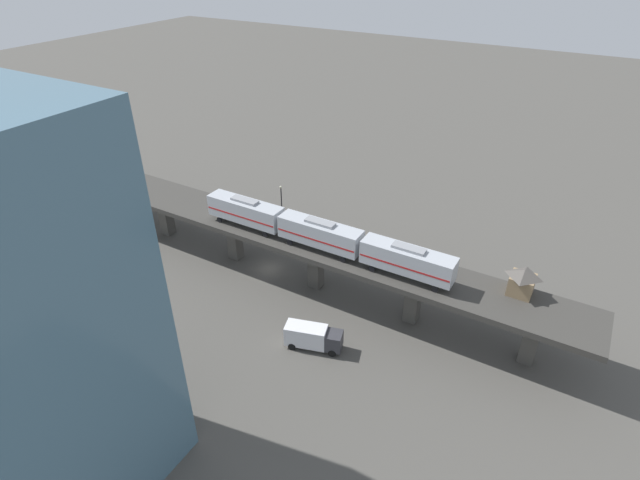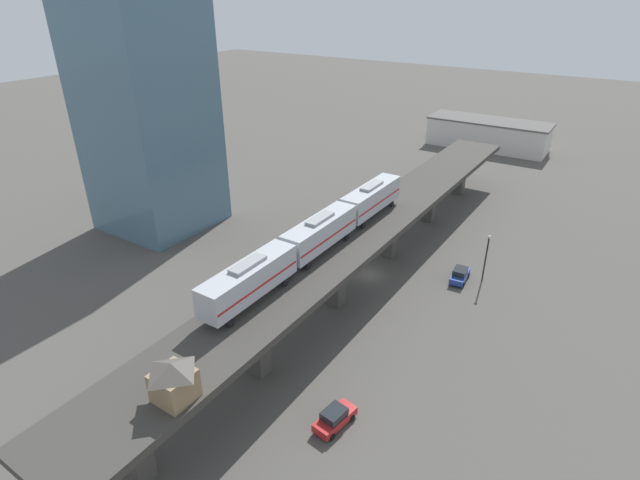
{
  "view_description": "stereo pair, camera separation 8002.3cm",
  "coord_description": "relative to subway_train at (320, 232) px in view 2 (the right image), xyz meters",
  "views": [
    {
      "loc": [
        -51.41,
        -38.71,
        45.03
      ],
      "look_at": [
        -1.49,
        -10.0,
        9.23
      ],
      "focal_mm": 28.0,
      "sensor_mm": 36.0,
      "label": 1
    },
    {
      "loc": [
        26.65,
        -53.67,
        35.76
      ],
      "look_at": [
        -1.49,
        -10.0,
        9.23
      ],
      "focal_mm": 28.0,
      "sensor_mm": 36.0,
      "label": 2
    }
  ],
  "objects": [
    {
      "name": "ground_plane",
      "position": [
        1.49,
        10.0,
        -10.27
      ],
      "size": [
        400.0,
        400.0,
        0.0
      ],
      "primitive_type": "plane",
      "color": "#4C4944"
    },
    {
      "name": "elevated_viaduct",
      "position": [
        1.49,
        9.82,
        -3.63
      ],
      "size": [
        9.22,
        92.07,
        7.73
      ],
      "color": "#393733",
      "rests_on": "ground"
    },
    {
      "name": "subway_train",
      "position": [
        0.0,
        0.0,
        0.0
      ],
      "size": [
        3.17,
        37.22,
        4.45
      ],
      "color": "#ADB2BA",
      "rests_on": "elevated_viaduct"
    },
    {
      "name": "signal_hut",
      "position": [
        3.57,
        -25.77,
        -0.74
      ],
      "size": [
        3.25,
        3.25,
        3.4
      ],
      "color": "#8C7251",
      "rests_on": "elevated_viaduct"
    },
    {
      "name": "street_car_blue",
      "position": [
        12.72,
        15.25,
        -9.33
      ],
      "size": [
        2.2,
        4.52,
        1.89
      ],
      "color": "#233D93",
      "rests_on": "ground"
    },
    {
      "name": "street_car_red",
      "position": [
        11.49,
        -15.36,
        -9.33
      ],
      "size": [
        2.45,
        4.62,
        1.89
      ],
      "color": "#AD1E1E",
      "rests_on": "ground"
    },
    {
      "name": "delivery_truck",
      "position": [
        -9.92,
        -4.65,
        -8.51
      ],
      "size": [
        4.17,
        7.54,
        3.2
      ],
      "color": "#333338",
      "rests_on": "ground"
    },
    {
      "name": "street_lamp",
      "position": [
        15.35,
        16.78,
        -6.17
      ],
      "size": [
        0.44,
        0.44,
        6.94
      ],
      "color": "black",
      "rests_on": "ground"
    },
    {
      "name": "warehouse_building",
      "position": [
        -2.6,
        80.19,
        -6.86
      ],
      "size": [
        28.66,
        10.48,
        6.8
      ],
      "color": "beige",
      "rests_on": "ground"
    },
    {
      "name": "office_tower",
      "position": [
        -35.71,
        6.61,
        7.73
      ],
      "size": [
        16.0,
        16.0,
        36.0
      ],
      "color": "slate",
      "rests_on": "ground"
    }
  ]
}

